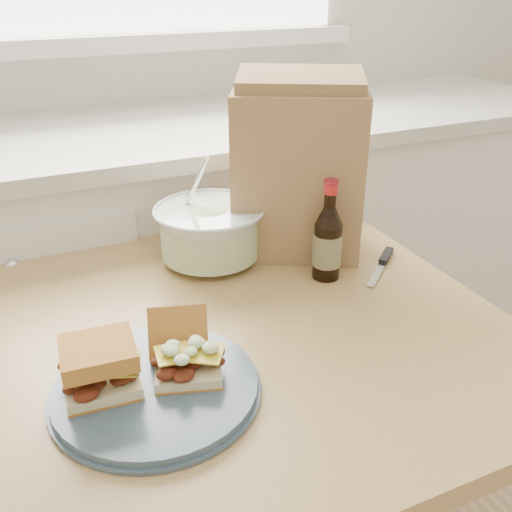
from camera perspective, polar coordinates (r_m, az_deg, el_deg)
name	(u,v)px	position (r m, az deg, el deg)	size (l,w,h in m)	color
cabinet_run	(193,271)	(1.80, -6.30, -1.52)	(2.50, 0.64, 0.94)	white
dining_table	(239,368)	(1.10, -1.68, -11.09)	(0.91, 0.91, 0.76)	tan
plate	(156,388)	(0.88, -9.98, -12.87)	(0.30, 0.30, 0.02)	#3C5060
sandwich_left	(100,367)	(0.85, -15.33, -10.63)	(0.11, 0.10, 0.08)	beige
sandwich_right	(185,352)	(0.88, -7.16, -9.46)	(0.12, 0.16, 0.08)	beige
coleslaw_bowl	(210,235)	(1.21, -4.62, 2.15)	(0.23, 0.23, 0.23)	silver
beer_bottle	(328,242)	(1.14, 7.16, 1.40)	(0.06, 0.06, 0.21)	black
knife	(384,260)	(1.25, 12.66, -0.42)	(0.14, 0.13, 0.01)	silver
paper_bag	(297,174)	(1.22, 4.14, 8.18)	(0.27, 0.17, 0.35)	#A47A4F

